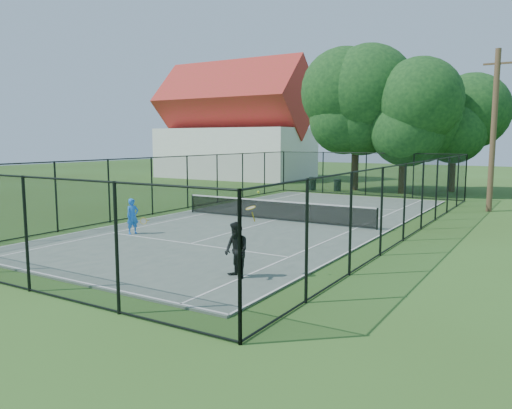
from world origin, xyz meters
The scene contains 13 objects.
ground centered at (0.00, 0.00, 0.00)m, with size 120.00×120.00×0.00m, color #324F1B.
tennis_court centered at (0.00, 0.00, 0.03)m, with size 11.00×24.00×0.06m, color #55645A.
tennis_net centered at (0.00, 0.00, 0.58)m, with size 10.08×0.08×0.95m.
fence centered at (0.00, 0.00, 1.50)m, with size 13.10×26.10×3.00m.
tree_near_left centered at (-2.01, 16.26, 5.92)m, with size 7.37×7.37×9.62m.
tree_near_mid centered at (1.81, 15.72, 5.22)m, with size 6.48×6.48×8.47m.
tree_near_right centered at (4.57, 19.08, 4.88)m, with size 5.57×5.57×7.69m.
building centered at (-17.00, 22.00, 4.93)m, with size 15.30×8.15×11.87m.
trash_bin_left centered at (-4.72, 14.44, 0.51)m, with size 0.58×0.58×1.01m.
trash_bin_right centered at (-2.81, 14.75, 0.46)m, with size 0.58×0.58×0.90m.
utility_pole centered at (8.35, 9.00, 4.38)m, with size 1.40×0.30×8.63m.
player_blue centered at (-3.26, -6.07, 0.78)m, with size 0.82×0.60×1.45m.
player_black centered at (4.00, -9.35, 0.85)m, with size 0.94×0.94×2.42m.
Camera 1 is at (11.49, -20.62, 3.89)m, focal length 35.00 mm.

